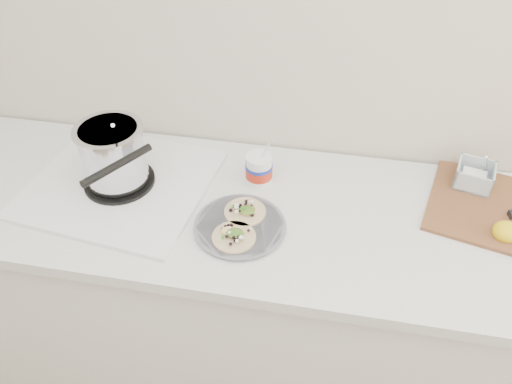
# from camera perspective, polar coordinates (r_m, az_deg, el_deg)

# --- Properties ---
(counter) EXTENTS (2.44, 0.66, 0.90)m
(counter) POSITION_cam_1_polar(r_m,az_deg,el_deg) (1.87, 2.01, -11.88)
(counter) COLOR silver
(counter) RESTS_ON ground
(stove) EXTENTS (0.61, 0.57, 0.26)m
(stove) POSITION_cam_1_polar(r_m,az_deg,el_deg) (1.61, -15.73, 3.05)
(stove) COLOR silver
(stove) RESTS_ON counter
(taco_plate) EXTENTS (0.27, 0.27, 0.04)m
(taco_plate) POSITION_cam_1_polar(r_m,az_deg,el_deg) (1.46, -1.88, -3.67)
(taco_plate) COLOR slate
(taco_plate) RESTS_ON counter
(tub) EXTENTS (0.09, 0.09, 0.20)m
(tub) POSITION_cam_1_polar(r_m,az_deg,el_deg) (1.58, 0.45, 2.91)
(tub) COLOR white
(tub) RESTS_ON counter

